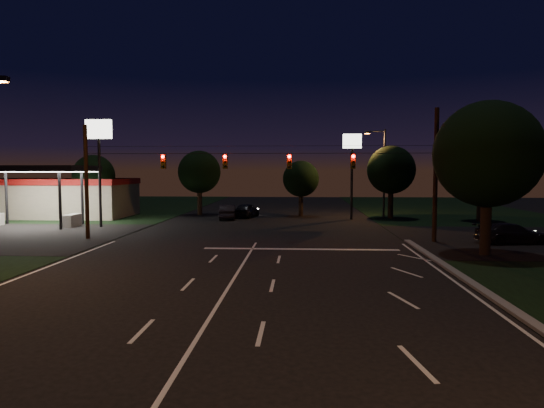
# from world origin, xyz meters

# --- Properties ---
(ground) EXTENTS (140.00, 140.00, 0.00)m
(ground) POSITION_xyz_m (0.00, 0.00, 0.00)
(ground) COLOR black
(ground) RESTS_ON ground
(center_line) EXTENTS (0.14, 40.00, 0.01)m
(center_line) POSITION_xyz_m (0.00, -6.00, 0.01)
(center_line) COLOR silver
(center_line) RESTS_ON ground
(stop_bar) EXTENTS (12.00, 0.50, 0.01)m
(stop_bar) POSITION_xyz_m (3.00, 11.50, 0.01)
(stop_bar) COLOR silver
(stop_bar) RESTS_ON ground
(utility_pole_right) EXTENTS (0.30, 0.30, 9.00)m
(utility_pole_right) POSITION_xyz_m (12.00, 15.00, 0.00)
(utility_pole_right) COLOR black
(utility_pole_right) RESTS_ON ground
(utility_pole_left) EXTENTS (0.28, 0.28, 8.00)m
(utility_pole_left) POSITION_xyz_m (-12.00, 15.00, 0.00)
(utility_pole_left) COLOR black
(utility_pole_left) RESTS_ON ground
(signal_span) EXTENTS (24.00, 0.40, 1.56)m
(signal_span) POSITION_xyz_m (-0.00, 14.96, 5.50)
(signal_span) COLOR black
(signal_span) RESTS_ON ground
(gas_station) EXTENTS (14.20, 16.10, 5.25)m
(gas_station) POSITION_xyz_m (-21.86, 30.39, 2.38)
(gas_station) COLOR gray
(gas_station) RESTS_ON ground
(pole_sign_left_near) EXTENTS (2.20, 0.30, 9.10)m
(pole_sign_left_near) POSITION_xyz_m (-14.00, 22.00, 6.98)
(pole_sign_left_near) COLOR black
(pole_sign_left_near) RESTS_ON ground
(pole_sign_right) EXTENTS (1.80, 0.30, 8.40)m
(pole_sign_right) POSITION_xyz_m (8.00, 30.00, 6.24)
(pole_sign_right) COLOR black
(pole_sign_right) RESTS_ON ground
(street_light_right_far) EXTENTS (2.20, 0.35, 9.00)m
(street_light_right_far) POSITION_xyz_m (11.24, 32.00, 5.24)
(street_light_right_far) COLOR black
(street_light_right_far) RESTS_ON ground
(tree_right_near) EXTENTS (6.00, 6.00, 8.76)m
(tree_right_near) POSITION_xyz_m (13.53, 10.17, 5.68)
(tree_right_near) COLOR black
(tree_right_near) RESTS_ON ground
(tree_far_a) EXTENTS (4.20, 4.20, 6.42)m
(tree_far_a) POSITION_xyz_m (-17.98, 30.12, 4.26)
(tree_far_a) COLOR black
(tree_far_a) RESTS_ON ground
(tree_far_b) EXTENTS (4.60, 4.60, 6.98)m
(tree_far_b) POSITION_xyz_m (-7.98, 34.13, 4.61)
(tree_far_b) COLOR black
(tree_far_b) RESTS_ON ground
(tree_far_c) EXTENTS (3.80, 3.80, 5.86)m
(tree_far_c) POSITION_xyz_m (3.02, 33.10, 3.90)
(tree_far_c) COLOR black
(tree_far_c) RESTS_ON ground
(tree_far_d) EXTENTS (4.80, 4.80, 7.30)m
(tree_far_d) POSITION_xyz_m (12.02, 31.13, 4.83)
(tree_far_d) COLOR black
(tree_far_d) RESTS_ON ground
(tree_far_e) EXTENTS (4.00, 4.00, 6.18)m
(tree_far_e) POSITION_xyz_m (20.02, 29.11, 4.11)
(tree_far_e) COLOR black
(tree_far_e) RESTS_ON ground
(car_oncoming_a) EXTENTS (2.56, 4.53, 1.46)m
(car_oncoming_a) POSITION_xyz_m (-2.60, 31.66, 0.73)
(car_oncoming_a) COLOR black
(car_oncoming_a) RESTS_ON ground
(car_oncoming_b) EXTENTS (1.94, 4.45, 1.42)m
(car_oncoming_b) POSITION_xyz_m (-4.25, 29.50, 0.71)
(car_oncoming_b) COLOR black
(car_oncoming_b) RESTS_ON ground
(car_cross) EXTENTS (4.92, 2.52, 1.37)m
(car_cross) POSITION_xyz_m (16.88, 14.48, 0.68)
(car_cross) COLOR black
(car_cross) RESTS_ON ground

